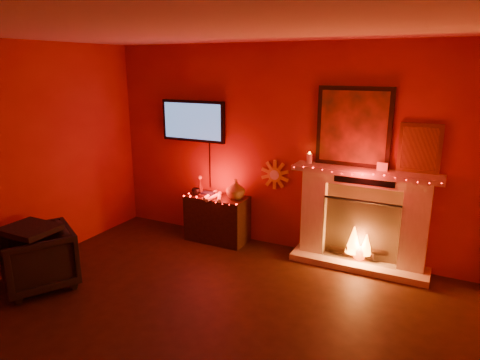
# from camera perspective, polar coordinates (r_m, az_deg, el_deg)

# --- Properties ---
(room) EXTENTS (5.00, 5.00, 5.00)m
(room) POSITION_cam_1_polar(r_m,az_deg,el_deg) (3.51, -9.88, -2.81)
(room) COLOR black
(room) RESTS_ON ground
(floor) EXTENTS (5.00, 5.00, 0.00)m
(floor) POSITION_cam_1_polar(r_m,az_deg,el_deg) (4.13, -8.98, -20.96)
(floor) COLOR black
(floor) RESTS_ON ground
(fireplace) EXTENTS (1.72, 0.40, 2.18)m
(fireplace) POSITION_cam_1_polar(r_m,az_deg,el_deg) (5.41, 16.02, -3.76)
(fireplace) COLOR beige
(fireplace) RESTS_ON floor
(tv) EXTENTS (1.00, 0.07, 1.24)m
(tv) POSITION_cam_1_polar(r_m,az_deg,el_deg) (6.15, -6.25, 7.80)
(tv) COLOR black
(tv) RESTS_ON room
(sunburst_clock) EXTENTS (0.40, 0.03, 0.40)m
(sunburst_clock) POSITION_cam_1_polar(r_m,az_deg,el_deg) (5.73, 4.66, 0.71)
(sunburst_clock) COLOR gold
(sunburst_clock) RESTS_ON room
(console_table) EXTENTS (0.86, 0.51, 0.92)m
(console_table) POSITION_cam_1_polar(r_m,az_deg,el_deg) (6.04, -2.93, -4.76)
(console_table) COLOR black
(console_table) RESTS_ON floor
(armchair) EXTENTS (0.99, 1.00, 0.67)m
(armchair) POSITION_cam_1_polar(r_m,az_deg,el_deg) (5.32, -25.35, -9.45)
(armchair) COLOR black
(armchair) RESTS_ON floor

